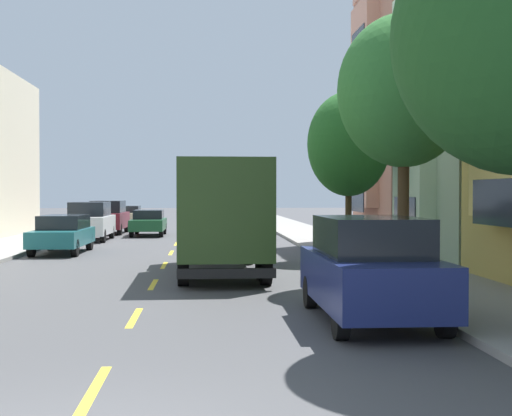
{
  "coord_description": "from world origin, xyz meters",
  "views": [
    {
      "loc": [
        1.34,
        -6.82,
        2.37
      ],
      "look_at": [
        3.94,
        29.87,
        1.62
      ],
      "focal_mm": 50.73,
      "sensor_mm": 36.0,
      "label": 1
    }
  ],
  "objects_px": {
    "delivery_box_truck": "(221,211)",
    "parked_suv_burgundy": "(108,217)",
    "parked_suv_charcoal": "(240,210)",
    "parked_wagon_teal": "(63,233)",
    "street_tree_second": "(404,91)",
    "parked_suv_white": "(90,221)",
    "parked_sedan_champagne": "(129,215)",
    "moving_forest_sedan": "(149,222)",
    "street_tree_third": "(349,144)",
    "parked_suv_navy": "(370,268)"
  },
  "relations": [
    {
      "from": "parked_suv_white",
      "to": "parked_suv_charcoal",
      "type": "xyz_separation_m",
      "value": [
        8.63,
        23.26,
        0.0
      ]
    },
    {
      "from": "delivery_box_truck",
      "to": "parked_wagon_teal",
      "type": "xyz_separation_m",
      "value": [
        -6.08,
        8.01,
        -1.06
      ]
    },
    {
      "from": "parked_suv_white",
      "to": "parked_suv_navy",
      "type": "relative_size",
      "value": 1.0
    },
    {
      "from": "parked_suv_navy",
      "to": "parked_wagon_teal",
      "type": "relative_size",
      "value": 1.02
    },
    {
      "from": "parked_suv_navy",
      "to": "street_tree_third",
      "type": "bearing_deg",
      "value": 80.5
    },
    {
      "from": "parked_suv_white",
      "to": "parked_sedan_champagne",
      "type": "bearing_deg",
      "value": 89.77
    },
    {
      "from": "street_tree_third",
      "to": "moving_forest_sedan",
      "type": "relative_size",
      "value": 1.29
    },
    {
      "from": "parked_suv_burgundy",
      "to": "parked_sedan_champagne",
      "type": "bearing_deg",
      "value": 90.06
    },
    {
      "from": "parked_suv_navy",
      "to": "parked_suv_charcoal",
      "type": "xyz_separation_m",
      "value": [
        -0.15,
        46.69,
        0.0
      ]
    },
    {
      "from": "delivery_box_truck",
      "to": "parked_wagon_teal",
      "type": "height_order",
      "value": "delivery_box_truck"
    },
    {
      "from": "street_tree_third",
      "to": "parked_wagon_teal",
      "type": "bearing_deg",
      "value": 160.31
    },
    {
      "from": "delivery_box_truck",
      "to": "parked_suv_burgundy",
      "type": "relative_size",
      "value": 1.61
    },
    {
      "from": "delivery_box_truck",
      "to": "parked_suv_navy",
      "type": "xyz_separation_m",
      "value": [
        2.58,
        -7.87,
        -0.88
      ]
    },
    {
      "from": "delivery_box_truck",
      "to": "moving_forest_sedan",
      "type": "xyz_separation_m",
      "value": [
        -3.6,
        19.65,
        -1.12
      ]
    },
    {
      "from": "parked_sedan_champagne",
      "to": "parked_suv_burgundy",
      "type": "bearing_deg",
      "value": -89.94
    },
    {
      "from": "parked_suv_navy",
      "to": "parked_wagon_teal",
      "type": "distance_m",
      "value": 18.08
    },
    {
      "from": "street_tree_second",
      "to": "parked_suv_burgundy",
      "type": "bearing_deg",
      "value": 113.51
    },
    {
      "from": "parked_suv_navy",
      "to": "parked_sedan_champagne",
      "type": "distance_m",
      "value": 42.06
    },
    {
      "from": "delivery_box_truck",
      "to": "parked_suv_burgundy",
      "type": "height_order",
      "value": "delivery_box_truck"
    },
    {
      "from": "street_tree_second",
      "to": "parked_suv_white",
      "type": "height_order",
      "value": "street_tree_second"
    },
    {
      "from": "street_tree_second",
      "to": "parked_suv_white",
      "type": "bearing_deg",
      "value": 120.35
    },
    {
      "from": "street_tree_third",
      "to": "parked_suv_navy",
      "type": "relative_size",
      "value": 1.21
    },
    {
      "from": "parked_suv_burgundy",
      "to": "parked_suv_charcoal",
      "type": "bearing_deg",
      "value": 63.43
    },
    {
      "from": "parked_wagon_teal",
      "to": "street_tree_second",
      "type": "bearing_deg",
      "value": -45.53
    },
    {
      "from": "delivery_box_truck",
      "to": "parked_wagon_teal",
      "type": "relative_size",
      "value": 1.64
    },
    {
      "from": "parked_suv_charcoal",
      "to": "parked_wagon_teal",
      "type": "relative_size",
      "value": 1.02
    },
    {
      "from": "street_tree_second",
      "to": "street_tree_third",
      "type": "distance_m",
      "value": 7.11
    },
    {
      "from": "parked_suv_burgundy",
      "to": "parked_suv_charcoal",
      "type": "xyz_separation_m",
      "value": [
        8.54,
        17.08,
        0.0
      ]
    },
    {
      "from": "parked_suv_navy",
      "to": "parked_sedan_champagne",
      "type": "bearing_deg",
      "value": 101.94
    },
    {
      "from": "parked_suv_white",
      "to": "parked_suv_burgundy",
      "type": "bearing_deg",
      "value": 89.22
    },
    {
      "from": "delivery_box_truck",
      "to": "parked_suv_charcoal",
      "type": "relative_size",
      "value": 1.61
    },
    {
      "from": "parked_suv_burgundy",
      "to": "moving_forest_sedan",
      "type": "xyz_separation_m",
      "value": [
        2.51,
        -2.1,
        -0.24
      ]
    },
    {
      "from": "parked_suv_white",
      "to": "street_tree_second",
      "type": "bearing_deg",
      "value": -59.65
    },
    {
      "from": "moving_forest_sedan",
      "to": "parked_sedan_champagne",
      "type": "bearing_deg",
      "value": 100.48
    },
    {
      "from": "parked_suv_charcoal",
      "to": "parked_wagon_teal",
      "type": "bearing_deg",
      "value": -105.43
    },
    {
      "from": "parked_suv_burgundy",
      "to": "parked_suv_navy",
      "type": "bearing_deg",
      "value": -73.64
    },
    {
      "from": "parked_suv_white",
      "to": "moving_forest_sedan",
      "type": "height_order",
      "value": "parked_suv_white"
    },
    {
      "from": "street_tree_second",
      "to": "street_tree_third",
      "type": "bearing_deg",
      "value": 90.0
    },
    {
      "from": "delivery_box_truck",
      "to": "parked_suv_white",
      "type": "xyz_separation_m",
      "value": [
        -6.2,
        15.56,
        -0.88
      ]
    },
    {
      "from": "street_tree_third",
      "to": "parked_sedan_champagne",
      "type": "distance_m",
      "value": 31.19
    },
    {
      "from": "delivery_box_truck",
      "to": "street_tree_second",
      "type": "bearing_deg",
      "value": -31.99
    },
    {
      "from": "parked_sedan_champagne",
      "to": "parked_suv_charcoal",
      "type": "bearing_deg",
      "value": 32.97
    },
    {
      "from": "street_tree_third",
      "to": "moving_forest_sedan",
      "type": "distance_m",
      "value": 17.82
    },
    {
      "from": "street_tree_third",
      "to": "parked_suv_burgundy",
      "type": "relative_size",
      "value": 1.21
    },
    {
      "from": "parked_wagon_teal",
      "to": "moving_forest_sedan",
      "type": "relative_size",
      "value": 1.05
    },
    {
      "from": "parked_suv_charcoal",
      "to": "moving_forest_sedan",
      "type": "bearing_deg",
      "value": -107.46
    },
    {
      "from": "street_tree_third",
      "to": "delivery_box_truck",
      "type": "relative_size",
      "value": 0.75
    },
    {
      "from": "delivery_box_truck",
      "to": "parked_suv_burgundy",
      "type": "distance_m",
      "value": 22.61
    },
    {
      "from": "street_tree_second",
      "to": "parked_suv_burgundy",
      "type": "xyz_separation_m",
      "value": [
        -10.71,
        24.62,
        -3.98
      ]
    },
    {
      "from": "street_tree_third",
      "to": "parked_suv_charcoal",
      "type": "xyz_separation_m",
      "value": [
        -2.17,
        34.64,
        -3.11
      ]
    }
  ]
}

